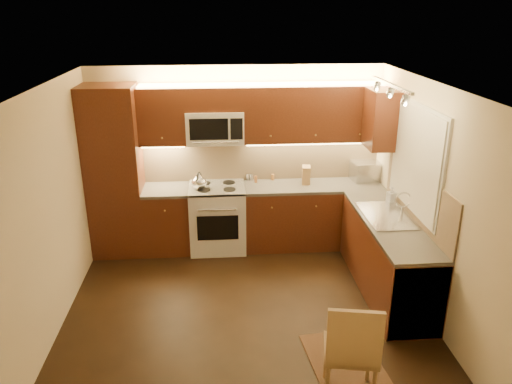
{
  "coord_description": "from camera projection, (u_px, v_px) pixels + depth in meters",
  "views": [
    {
      "loc": [
        -0.26,
        -4.7,
        3.24
      ],
      "look_at": [
        0.15,
        0.55,
        1.25
      ],
      "focal_mm": 34.84,
      "sensor_mm": 36.0,
      "label": 1
    }
  ],
  "objects": [
    {
      "name": "floor",
      "position": [
        246.0,
        314.0,
        5.55
      ],
      "size": [
        4.0,
        4.0,
        0.01
      ],
      "primitive_type": "cube",
      "color": "black",
      "rests_on": "ground"
    },
    {
      "name": "ceiling",
      "position": [
        245.0,
        89.0,
        4.67
      ],
      "size": [
        4.0,
        4.0,
        0.01
      ],
      "primitive_type": "cube",
      "color": "beige",
      "rests_on": "ground"
    },
    {
      "name": "wall_back",
      "position": [
        237.0,
        156.0,
        6.97
      ],
      "size": [
        4.0,
        0.01,
        2.5
      ],
      "primitive_type": "cube",
      "color": "beige",
      "rests_on": "ground"
    },
    {
      "name": "wall_front",
      "position": [
        263.0,
        330.0,
        3.24
      ],
      "size": [
        4.0,
        0.01,
        2.5
      ],
      "primitive_type": "cube",
      "color": "beige",
      "rests_on": "ground"
    },
    {
      "name": "wall_left",
      "position": [
        46.0,
        217.0,
        4.96
      ],
      "size": [
        0.01,
        4.0,
        2.5
      ],
      "primitive_type": "cube",
      "color": "beige",
      "rests_on": "ground"
    },
    {
      "name": "wall_right",
      "position": [
        434.0,
        205.0,
        5.25
      ],
      "size": [
        0.01,
        4.0,
        2.5
      ],
      "primitive_type": "cube",
      "color": "beige",
      "rests_on": "ground"
    },
    {
      "name": "pantry",
      "position": [
        115.0,
        172.0,
        6.61
      ],
      "size": [
        0.7,
        0.6,
        2.3
      ],
      "primitive_type": "cube",
      "color": "#411B0D",
      "rests_on": "floor"
    },
    {
      "name": "base_cab_back_left",
      "position": [
        168.0,
        220.0,
        6.91
      ],
      "size": [
        0.62,
        0.6,
        0.86
      ],
      "primitive_type": "cube",
      "color": "#411B0D",
      "rests_on": "floor"
    },
    {
      "name": "counter_back_left",
      "position": [
        166.0,
        190.0,
        6.75
      ],
      "size": [
        0.62,
        0.6,
        0.04
      ],
      "primitive_type": "cube",
      "color": "#3A3835",
      "rests_on": "base_cab_back_left"
    },
    {
      "name": "base_cab_back_right",
      "position": [
        312.0,
        216.0,
        7.06
      ],
      "size": [
        1.92,
        0.6,
        0.86
      ],
      "primitive_type": "cube",
      "color": "#411B0D",
      "rests_on": "floor"
    },
    {
      "name": "counter_back_right",
      "position": [
        313.0,
        186.0,
        6.9
      ],
      "size": [
        1.92,
        0.6,
        0.04
      ],
      "primitive_type": "cube",
      "color": "#3A3835",
      "rests_on": "base_cab_back_right"
    },
    {
      "name": "base_cab_right",
      "position": [
        387.0,
        257.0,
        5.89
      ],
      "size": [
        0.6,
        2.0,
        0.86
      ],
      "primitive_type": "cube",
      "color": "#411B0D",
      "rests_on": "floor"
    },
    {
      "name": "counter_right",
      "position": [
        391.0,
        223.0,
        5.73
      ],
      "size": [
        0.6,
        2.0,
        0.04
      ],
      "primitive_type": "cube",
      "color": "#3A3835",
      "rests_on": "base_cab_right"
    },
    {
      "name": "dishwasher",
      "position": [
        408.0,
        289.0,
        5.24
      ],
      "size": [
        0.58,
        0.6,
        0.84
      ],
      "primitive_type": "cube",
      "color": "silver",
      "rests_on": "floor"
    },
    {
      "name": "backsplash_back",
      "position": [
        262.0,
        159.0,
        7.01
      ],
      "size": [
        3.3,
        0.02,
        0.6
      ],
      "primitive_type": "cube",
      "color": "tan",
      "rests_on": "wall_back"
    },
    {
      "name": "backsplash_right",
      "position": [
        418.0,
        196.0,
        5.64
      ],
      "size": [
        0.02,
        2.0,
        0.6
      ],
      "primitive_type": "cube",
      "color": "tan",
      "rests_on": "wall_right"
    },
    {
      "name": "upper_cab_back_left",
      "position": [
        162.0,
        116.0,
        6.52
      ],
      "size": [
        0.62,
        0.35,
        0.75
      ],
      "primitive_type": "cube",
      "color": "#411B0D",
      "rests_on": "wall_back"
    },
    {
      "name": "upper_cab_back_right",
      "position": [
        315.0,
        113.0,
        6.66
      ],
      "size": [
        1.92,
        0.35,
        0.75
      ],
      "primitive_type": "cube",
      "color": "#411B0D",
      "rests_on": "wall_back"
    },
    {
      "name": "upper_cab_bridge",
      "position": [
        214.0,
        98.0,
        6.49
      ],
      "size": [
        0.76,
        0.35,
        0.31
      ],
      "primitive_type": "cube",
      "color": "#411B0D",
      "rests_on": "wall_back"
    },
    {
      "name": "upper_cab_right_corner",
      "position": [
        382.0,
        119.0,
        6.32
      ],
      "size": [
        0.35,
        0.5,
        0.75
      ],
      "primitive_type": "cube",
      "color": "#411B0D",
      "rests_on": "wall_right"
    },
    {
      "name": "stove",
      "position": [
        218.0,
        217.0,
        6.93
      ],
      "size": [
        0.76,
        0.65,
        0.92
      ],
      "primitive_type": null,
      "color": "silver",
      "rests_on": "floor"
    },
    {
      "name": "microwave",
      "position": [
        215.0,
        127.0,
        6.61
      ],
      "size": [
        0.76,
        0.38,
        0.44
      ],
      "primitive_type": null,
      "color": "silver",
      "rests_on": "wall_back"
    },
    {
      "name": "window_frame",
      "position": [
        417.0,
        159.0,
        5.64
      ],
      "size": [
        0.03,
        1.44,
        1.24
      ],
      "primitive_type": "cube",
      "color": "silver",
      "rests_on": "wall_right"
    },
    {
      "name": "window_blinds",
      "position": [
        415.0,
        159.0,
        5.64
      ],
      "size": [
        0.02,
        1.36,
        1.16
      ],
      "primitive_type": "cube",
      "color": "silver",
      "rests_on": "wall_right"
    },
    {
      "name": "sink",
      "position": [
        387.0,
        210.0,
        5.84
      ],
      "size": [
        0.52,
        0.86,
        0.15
      ],
      "primitive_type": null,
      "color": "silver",
      "rests_on": "counter_right"
    },
    {
      "name": "faucet",
      "position": [
        403.0,
        204.0,
        5.83
      ],
      "size": [
        0.2,
        0.04,
        0.3
      ],
      "primitive_type": null,
      "color": "silver",
      "rests_on": "counter_right"
    },
    {
      "name": "track_light_bar",
      "position": [
        391.0,
        85.0,
        5.17
      ],
      "size": [
        0.04,
        1.2,
        0.03
      ],
      "primitive_type": "cube",
      "color": "silver",
      "rests_on": "ceiling"
    },
    {
      "name": "kettle",
      "position": [
        199.0,
        180.0,
        6.64
      ],
      "size": [
        0.26,
        0.26,
        0.24
      ],
      "primitive_type": null,
      "rotation": [
        0.0,
        0.0,
        -0.36
      ],
      "color": "silver",
      "rests_on": "stove"
    },
    {
      "name": "toaster_oven",
      "position": [
        367.0,
        170.0,
        7.06
      ],
      "size": [
        0.48,
        0.39,
        0.27
      ],
      "primitive_type": "cube",
      "rotation": [
        0.0,
        0.0,
        0.13
      ],
      "color": "silver",
      "rests_on": "counter_back_right"
    },
    {
      "name": "knife_block",
      "position": [
        306.0,
        175.0,
        6.91
      ],
      "size": [
        0.14,
        0.19,
        0.25
      ],
      "primitive_type": "cube",
      "rotation": [
        0.0,
        0.0,
        -0.14
      ],
      "color": "olive",
      "rests_on": "counter_back_right"
    },
    {
      "name": "spice_jar_a",
      "position": [
        251.0,
        177.0,
        7.03
      ],
      "size": [
        0.05,
        0.05,
        0.1
      ],
      "primitive_type": "cylinder",
      "rotation": [
        0.0,
        0.0,
        0.1
      ],
      "color": "silver",
      "rests_on": "counter_back_right"
    },
    {
      "name": "spice_jar_b",
      "position": [
        273.0,
        177.0,
        7.06
      ],
      "size": [
        0.05,
        0.05,
        0.09
      ],
      "primitive_type": "cylinder",
      "rotation": [
        0.0,
        0.0,
        -0.18
      ],
      "color": "brown",
      "rests_on": "counter_back_right"
    },
    {
      "name": "spice_jar_c",
      "position": [
        248.0,
        177.0,
        7.03
      ],
      "size": [
        0.05,
        0.05,
        0.1
      ],
      "primitive_type": "cylinder",
      "rotation": [
        0.0,
        0.0,
        -0.01
      ],
      "color": "silver",
      "rests_on": "counter_back_right"
    },
    {
      "name": "spice_jar_d",
      "position": [
        256.0,
        179.0,
        6.96
      ],
      "size": [
        0.05,
        0.05,
        0.1
      ],
      "primitive_type": "cylinder",
      "rotation": [
        0.0,
        0.0,
        0.28
      ],
      "color": "brown",
      "rests_on": "counter_back_right"
    },
    {
      "name": "soap_bottle",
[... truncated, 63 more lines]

